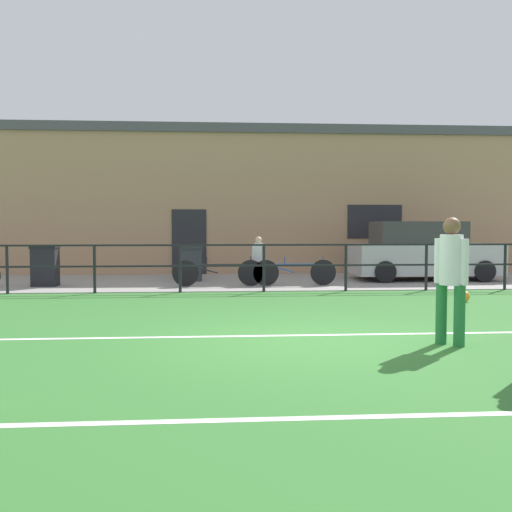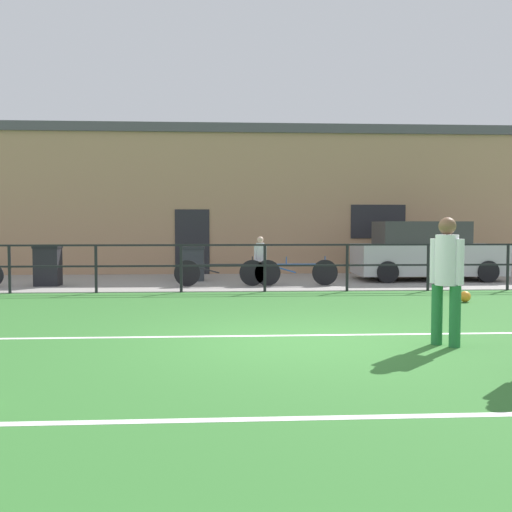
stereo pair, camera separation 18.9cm
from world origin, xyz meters
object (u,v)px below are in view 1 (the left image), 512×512
Objects in this scene: parked_car_red at (422,252)px; trash_bin_0 at (45,265)px; trash_bin_1 at (191,264)px; bicycle_parked_2 at (295,272)px; bicycle_parked_1 at (218,273)px; spectator_child at (258,257)px; soccer_ball_match at (464,296)px; player_striker at (451,273)px.

trash_bin_0 is (-10.41, -1.02, -0.26)m from parked_car_red.
trash_bin_1 is at bearing 17.10° from trash_bin_0.
trash_bin_0 reaches higher than bicycle_parked_2.
parked_car_red reaches higher than bicycle_parked_1.
spectator_child is 2.10m from trash_bin_1.
soccer_ball_match is at bearing -33.18° from bicycle_parked_1.
parked_car_red is at bearing -1.07° from trash_bin_1.
player_striker is at bearing -67.73° from trash_bin_1.
bicycle_parked_1 is at bearing -63.79° from trash_bin_1.
trash_bin_0 is at bearing -11.35° from spectator_child.
bicycle_parked_1 is at bearing 146.82° from soccer_ball_match.
player_striker reaches higher than trash_bin_0.
spectator_child is at bearing -170.08° from parked_car_red.
parked_car_red is (4.83, 0.85, 0.07)m from spectator_child.
soccer_ball_match is at bearing 122.70° from spectator_child.
spectator_child reaches higher than soccer_ball_match.
spectator_child is at bearing 150.18° from player_striker.
soccer_ball_match is at bearing -21.21° from trash_bin_0.
spectator_child is 1.12m from bicycle_parked_2.
trash_bin_1 is (-1.85, 0.97, -0.23)m from spectator_child.
soccer_ball_match is at bearing -39.70° from trash_bin_1.
bicycle_parked_1 is 1.71m from trash_bin_1.
trash_bin_1 is at bearing 178.93° from parked_car_red.
spectator_child reaches higher than trash_bin_0.
bicycle_parked_2 is 6.49m from trash_bin_0.
trash_bin_0 is at bearing -162.90° from trash_bin_1.
player_striker is 1.35× the size of spectator_child.
player_striker reaches higher than bicycle_parked_2.
parked_car_red is at bearing 176.75° from spectator_child.
bicycle_parked_1 is (-1.09, -0.56, -0.37)m from spectator_child.
spectator_child is 0.58× the size of bicycle_parked_2.
trash_bin_1 is at bearing 159.28° from player_striker.
spectator_child is 1.31× the size of trash_bin_1.
spectator_child is at bearing 1.82° from trash_bin_0.
bicycle_parked_2 is at bearing -3.34° from trash_bin_0.
soccer_ball_match is 10.31m from trash_bin_0.
player_striker is at bearing -47.09° from trash_bin_0.
player_striker is 0.78× the size of bicycle_parked_2.
spectator_child is at bearing 148.41° from bicycle_parked_2.
soccer_ball_match is at bearing 111.29° from player_striker.
parked_car_red reaches higher than spectator_child.
spectator_child is at bearing -27.73° from trash_bin_1.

